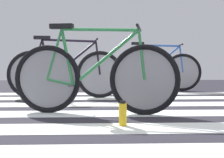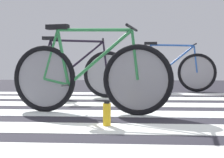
% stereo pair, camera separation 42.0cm
% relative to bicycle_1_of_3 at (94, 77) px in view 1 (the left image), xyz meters
% --- Properties ---
extents(ground, '(18.00, 14.00, 0.02)m').
position_rel_bicycle_1_of_3_xyz_m(ground, '(0.42, 0.08, -0.40)').
color(ground, '#26242C').
extents(crosswalk_markings, '(5.44, 4.99, 0.00)m').
position_rel_bicycle_1_of_3_xyz_m(crosswalk_markings, '(0.37, 0.00, -0.38)').
color(crosswalk_markings, silver).
rests_on(crosswalk_markings, ground).
extents(bicycle_1_of_3, '(1.72, 0.55, 0.93)m').
position_rel_bicycle_1_of_3_xyz_m(bicycle_1_of_3, '(0.00, 0.00, 0.00)').
color(bicycle_1_of_3, black).
rests_on(bicycle_1_of_3, ground).
extents(bicycle_2_of_3, '(1.73, 0.52, 0.93)m').
position_rel_bicycle_1_of_3_xyz_m(bicycle_2_of_3, '(-0.45, 1.55, 0.00)').
color(bicycle_2_of_3, black).
rests_on(bicycle_2_of_3, ground).
extents(bicycle_3_of_3, '(1.74, 0.52, 0.93)m').
position_rel_bicycle_1_of_3_xyz_m(bicycle_3_of_3, '(1.13, 2.80, 0.00)').
color(bicycle_3_of_3, black).
rests_on(bicycle_3_of_3, ground).
extents(water_bottle, '(0.06, 0.06, 0.21)m').
position_rel_bicycle_1_of_3_xyz_m(water_bottle, '(0.24, -0.67, -0.28)').
color(water_bottle, gold).
rests_on(water_bottle, ground).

